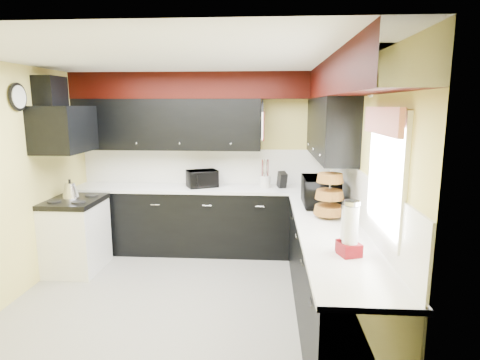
# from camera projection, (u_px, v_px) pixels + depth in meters

# --- Properties ---
(ground) EXTENTS (3.60, 3.60, 0.00)m
(ground) POSITION_uv_depth(u_px,v_px,m) (182.00, 301.00, 4.29)
(ground) COLOR gray
(ground) RESTS_ON ground
(wall_back) EXTENTS (3.60, 0.06, 2.50)m
(wall_back) POSITION_uv_depth(u_px,v_px,m) (206.00, 162.00, 5.83)
(wall_back) COLOR #E0C666
(wall_back) RESTS_ON ground
(wall_right) EXTENTS (0.06, 3.60, 2.50)m
(wall_right) POSITION_uv_depth(u_px,v_px,m) (359.00, 189.00, 3.95)
(wall_right) COLOR #E0C666
(wall_right) RESTS_ON ground
(wall_left) EXTENTS (0.06, 3.60, 2.50)m
(wall_left) POSITION_uv_depth(u_px,v_px,m) (9.00, 184.00, 4.19)
(wall_left) COLOR #E0C666
(wall_left) RESTS_ON ground
(ceiling) EXTENTS (3.60, 3.60, 0.06)m
(ceiling) POSITION_uv_depth(u_px,v_px,m) (175.00, 59.00, 3.84)
(ceiling) COLOR white
(ceiling) RESTS_ON wall_back
(cab_back) EXTENTS (3.60, 0.60, 0.90)m
(cab_back) POSITION_uv_depth(u_px,v_px,m) (204.00, 221.00, 5.68)
(cab_back) COLOR black
(cab_back) RESTS_ON ground
(cab_right) EXTENTS (0.60, 3.00, 0.90)m
(cab_right) POSITION_uv_depth(u_px,v_px,m) (330.00, 277.00, 3.82)
(cab_right) COLOR black
(cab_right) RESTS_ON ground
(counter_back) EXTENTS (3.62, 0.64, 0.04)m
(counter_back) POSITION_uv_depth(u_px,v_px,m) (203.00, 188.00, 5.60)
(counter_back) COLOR white
(counter_back) RESTS_ON cab_back
(counter_right) EXTENTS (0.64, 3.02, 0.04)m
(counter_right) POSITION_uv_depth(u_px,v_px,m) (332.00, 230.00, 3.73)
(counter_right) COLOR white
(counter_right) RESTS_ON cab_right
(splash_back) EXTENTS (3.60, 0.02, 0.50)m
(splash_back) POSITION_uv_depth(u_px,v_px,m) (206.00, 166.00, 5.83)
(splash_back) COLOR white
(splash_back) RESTS_ON counter_back
(splash_right) EXTENTS (0.02, 3.60, 0.50)m
(splash_right) POSITION_uv_depth(u_px,v_px,m) (358.00, 195.00, 3.96)
(splash_right) COLOR white
(splash_right) RESTS_ON counter_right
(upper_back) EXTENTS (2.60, 0.35, 0.70)m
(upper_back) POSITION_uv_depth(u_px,v_px,m) (168.00, 124.00, 5.59)
(upper_back) COLOR black
(upper_back) RESTS_ON wall_back
(upper_right) EXTENTS (0.35, 1.80, 0.70)m
(upper_right) POSITION_uv_depth(u_px,v_px,m) (330.00, 128.00, 4.74)
(upper_right) COLOR black
(upper_right) RESTS_ON wall_right
(soffit_back) EXTENTS (3.60, 0.36, 0.35)m
(soffit_back) POSITION_uv_depth(u_px,v_px,m) (203.00, 86.00, 5.46)
(soffit_back) COLOR black
(soffit_back) RESTS_ON wall_back
(soffit_right) EXTENTS (0.36, 3.24, 0.35)m
(soffit_right) POSITION_uv_depth(u_px,v_px,m) (350.00, 75.00, 3.59)
(soffit_right) COLOR black
(soffit_right) RESTS_ON wall_right
(stove) EXTENTS (0.60, 0.75, 0.86)m
(stove) POSITION_uv_depth(u_px,v_px,m) (76.00, 237.00, 5.05)
(stove) COLOR white
(stove) RESTS_ON ground
(cooktop) EXTENTS (0.62, 0.77, 0.06)m
(cooktop) POSITION_uv_depth(u_px,v_px,m) (74.00, 201.00, 4.97)
(cooktop) COLOR black
(cooktop) RESTS_ON stove
(hood) EXTENTS (0.50, 0.78, 0.55)m
(hood) POSITION_uv_depth(u_px,v_px,m) (64.00, 129.00, 4.81)
(hood) COLOR black
(hood) RESTS_ON wall_left
(hood_duct) EXTENTS (0.24, 0.40, 0.40)m
(hood_duct) POSITION_uv_depth(u_px,v_px,m) (50.00, 93.00, 4.74)
(hood_duct) COLOR black
(hood_duct) RESTS_ON wall_left
(window) EXTENTS (0.03, 0.86, 0.96)m
(window) POSITION_uv_depth(u_px,v_px,m) (386.00, 174.00, 3.01)
(window) COLOR white
(window) RESTS_ON wall_right
(valance) EXTENTS (0.04, 0.88, 0.20)m
(valance) POSITION_uv_depth(u_px,v_px,m) (382.00, 121.00, 2.94)
(valance) COLOR red
(valance) RESTS_ON wall_right
(pan_top) EXTENTS (0.03, 0.22, 0.40)m
(pan_top) POSITION_uv_depth(u_px,v_px,m) (262.00, 110.00, 5.39)
(pan_top) COLOR black
(pan_top) RESTS_ON upper_back
(pan_mid) EXTENTS (0.03, 0.28, 0.46)m
(pan_mid) POSITION_uv_depth(u_px,v_px,m) (262.00, 129.00, 5.31)
(pan_mid) COLOR black
(pan_mid) RESTS_ON upper_back
(pan_low) EXTENTS (0.03, 0.24, 0.42)m
(pan_low) POSITION_uv_depth(u_px,v_px,m) (262.00, 130.00, 5.57)
(pan_low) COLOR black
(pan_low) RESTS_ON upper_back
(cut_board) EXTENTS (0.03, 0.26, 0.35)m
(cut_board) POSITION_uv_depth(u_px,v_px,m) (263.00, 126.00, 5.19)
(cut_board) COLOR white
(cut_board) RESTS_ON upper_back
(baskets) EXTENTS (0.27, 0.27, 0.50)m
(baskets) POSITION_uv_depth(u_px,v_px,m) (329.00, 194.00, 4.03)
(baskets) COLOR brown
(baskets) RESTS_ON upper_right
(clock) EXTENTS (0.03, 0.30, 0.30)m
(clock) POSITION_uv_depth(u_px,v_px,m) (18.00, 97.00, 4.26)
(clock) COLOR black
(clock) RESTS_ON wall_left
(deco_plate) EXTENTS (0.03, 0.24, 0.24)m
(deco_plate) POSITION_uv_depth(u_px,v_px,m) (371.00, 83.00, 3.42)
(deco_plate) COLOR white
(deco_plate) RESTS_ON wall_right
(toaster_oven) EXTENTS (0.51, 0.48, 0.23)m
(toaster_oven) POSITION_uv_depth(u_px,v_px,m) (202.00, 179.00, 5.58)
(toaster_oven) COLOR black
(toaster_oven) RESTS_ON counter_back
(microwave) EXTENTS (0.40, 0.59, 0.32)m
(microwave) POSITION_uv_depth(u_px,v_px,m) (321.00, 191.00, 4.54)
(microwave) COLOR black
(microwave) RESTS_ON counter_right
(utensil_crock) EXTENTS (0.17, 0.17, 0.16)m
(utensil_crock) POSITION_uv_depth(u_px,v_px,m) (265.00, 182.00, 5.54)
(utensil_crock) COLOR silver
(utensil_crock) RESTS_ON counter_back
(knife_block) EXTENTS (0.14, 0.16, 0.22)m
(knife_block) POSITION_uv_depth(u_px,v_px,m) (282.00, 180.00, 5.52)
(knife_block) COLOR black
(knife_block) RESTS_ON counter_back
(kettle) EXTENTS (0.22, 0.22, 0.18)m
(kettle) POSITION_uv_depth(u_px,v_px,m) (70.00, 190.00, 5.03)
(kettle) COLOR #B3B3B8
(kettle) RESTS_ON cooktop
(dispenser_a) EXTENTS (0.16, 0.16, 0.34)m
(dispenser_a) POSITION_uv_depth(u_px,v_px,m) (347.00, 232.00, 3.06)
(dispenser_a) COLOR maroon
(dispenser_a) RESTS_ON counter_right
(dispenser_b) EXTENTS (0.19, 0.19, 0.40)m
(dispenser_b) POSITION_uv_depth(u_px,v_px,m) (350.00, 230.00, 3.00)
(dispenser_b) COLOR maroon
(dispenser_b) RESTS_ON counter_right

